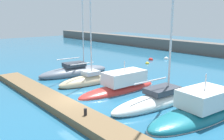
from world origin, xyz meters
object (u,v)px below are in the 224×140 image
(sailboat_slate_nearest, at_px, (74,71))
(dock_bollard, at_px, (85,112))
(sailboat_white_fourth, at_px, (159,98))
(motorboat_teal_fifth, at_px, (199,110))
(mooring_buoy_red, at_px, (151,60))
(mooring_buoy_yellow, at_px, (147,64))
(mooring_buoy_white, at_px, (166,59))
(sailboat_sand_second, at_px, (89,81))
(motorboat_red_third, at_px, (121,86))

(sailboat_slate_nearest, relative_size, dock_bollard, 37.51)
(sailboat_white_fourth, height_order, dock_bollard, sailboat_white_fourth)
(sailboat_slate_nearest, xyz_separation_m, motorboat_teal_fifth, (15.75, -0.03, 0.11))
(mooring_buoy_red, xyz_separation_m, dock_bollard, (12.07, -20.16, 0.75))
(sailboat_white_fourth, xyz_separation_m, mooring_buoy_yellow, (-11.27, 11.37, -0.46))
(sailboat_slate_nearest, height_order, mooring_buoy_red, sailboat_slate_nearest)
(mooring_buoy_yellow, bearing_deg, mooring_buoy_white, 96.65)
(sailboat_white_fourth, relative_size, motorboat_teal_fifth, 2.07)
(sailboat_sand_second, xyz_separation_m, motorboat_teal_fifth, (11.54, 0.84, 0.18))
(motorboat_red_third, relative_size, sailboat_white_fourth, 0.46)
(mooring_buoy_white, relative_size, dock_bollard, 1.66)
(sailboat_slate_nearest, relative_size, motorboat_red_third, 1.94)
(mooring_buoy_yellow, relative_size, mooring_buoy_white, 0.77)
(mooring_buoy_red, height_order, mooring_buoy_yellow, mooring_buoy_red)
(motorboat_teal_fifth, bearing_deg, sailboat_slate_nearest, 95.68)
(sailboat_sand_second, distance_m, dock_bollard, 9.24)
(motorboat_red_third, bearing_deg, sailboat_slate_nearest, 91.99)
(sailboat_sand_second, bearing_deg, sailboat_slate_nearest, 82.11)
(mooring_buoy_red, distance_m, mooring_buoy_white, 2.72)
(motorboat_red_third, xyz_separation_m, mooring_buoy_yellow, (-6.81, 11.28, -0.42))
(motorboat_red_third, height_order, mooring_buoy_red, motorboat_red_third)
(motorboat_teal_fifth, height_order, dock_bollard, motorboat_teal_fifth)
(mooring_buoy_white, bearing_deg, sailboat_white_fourth, -54.22)
(motorboat_red_third, bearing_deg, dock_bollard, -147.63)
(sailboat_white_fourth, distance_m, motorboat_teal_fifth, 3.36)
(sailboat_slate_nearest, height_order, motorboat_red_third, sailboat_slate_nearest)
(sailboat_slate_nearest, bearing_deg, sailboat_sand_second, -96.94)
(motorboat_teal_fifth, xyz_separation_m, dock_bollard, (-4.12, -6.33, 0.28))
(mooring_buoy_yellow, relative_size, dock_bollard, 1.28)
(sailboat_slate_nearest, relative_size, mooring_buoy_red, 23.08)
(sailboat_sand_second, height_order, motorboat_teal_fifth, sailboat_sand_second)
(dock_bollard, bearing_deg, sailboat_white_fourth, 83.05)
(mooring_buoy_red, height_order, dock_bollard, dock_bollard)
(motorboat_red_third, xyz_separation_m, dock_bollard, (3.69, -6.34, 0.34))
(sailboat_slate_nearest, distance_m, mooring_buoy_white, 16.35)
(sailboat_slate_nearest, bearing_deg, motorboat_teal_fifth, -85.41)
(mooring_buoy_red, bearing_deg, sailboat_slate_nearest, -88.19)
(sailboat_sand_second, xyz_separation_m, mooring_buoy_red, (-4.65, 14.66, -0.29))
(sailboat_sand_second, distance_m, mooring_buoy_red, 15.39)
(sailboat_slate_nearest, bearing_deg, mooring_buoy_red, 6.52)
(mooring_buoy_yellow, bearing_deg, sailboat_slate_nearest, -95.71)
(sailboat_slate_nearest, distance_m, sailboat_white_fourth, 12.39)
(mooring_buoy_yellow, height_order, dock_bollard, dock_bollard)
(sailboat_sand_second, height_order, sailboat_white_fourth, sailboat_white_fourth)
(sailboat_sand_second, height_order, dock_bollard, sailboat_sand_second)
(sailboat_slate_nearest, relative_size, motorboat_teal_fifth, 1.83)
(sailboat_white_fourth, bearing_deg, motorboat_red_third, 92.28)
(sailboat_white_fourth, distance_m, dock_bollard, 6.30)
(sailboat_slate_nearest, xyz_separation_m, mooring_buoy_white, (0.53, 16.34, -0.37))
(sailboat_slate_nearest, height_order, motorboat_teal_fifth, sailboat_slate_nearest)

